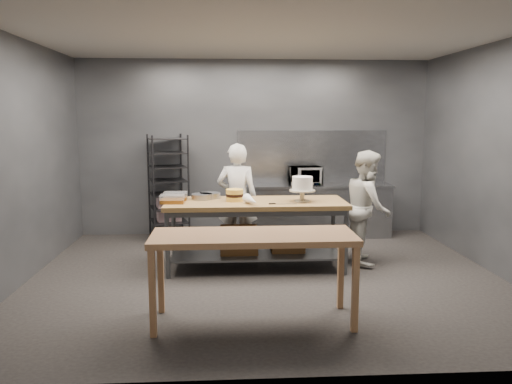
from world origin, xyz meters
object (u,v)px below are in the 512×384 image
chef_behind (237,199)px  chef_right (367,207)px  work_table (257,226)px  speed_rack (168,189)px  layer_cake (235,195)px  microwave (305,176)px  near_counter (253,243)px  frosted_cake_stand (302,185)px

chef_behind → chef_right: 1.88m
work_table → speed_rack: size_ratio=1.37×
work_table → layer_cake: 0.52m
microwave → layer_cake: bearing=-125.2°
near_counter → speed_rack: size_ratio=1.14×
work_table → microwave: microwave is taller
near_counter → layer_cake: layer_cake is taller
near_counter → chef_behind: 2.51m
speed_rack → near_counter: bearing=-70.7°
microwave → chef_right: bearing=-68.4°
frosted_cake_stand → microwave: bearing=79.7°
speed_rack → chef_right: 3.29m
microwave → chef_behind: bearing=-138.3°
near_counter → chef_right: size_ratio=1.27×
work_table → chef_right: (1.55, 0.17, 0.22)m
work_table → frosted_cake_stand: (0.59, -0.10, 0.57)m
near_counter → chef_right: bearing=49.3°
microwave → layer_cake: (-1.23, -1.74, -0.05)m
work_table → chef_right: 1.58m
frosted_cake_stand → chef_behind: bearing=136.8°
work_table → chef_right: size_ratio=1.52×
near_counter → chef_behind: bearing=92.3°
work_table → near_counter: 1.84m
microwave → layer_cake: size_ratio=2.35×
chef_right → frosted_cake_stand: bearing=115.6°
near_counter → speed_rack: bearing=109.3°
chef_behind → layer_cake: 0.72m
chef_right → layer_cake: 1.88m
chef_right → microwave: (-0.63, 1.58, 0.26)m
frosted_cake_stand → speed_rack: bearing=138.0°
chef_behind → frosted_cake_stand: chef_behind is taller
work_table → layer_cake: size_ratio=10.39×
speed_rack → chef_behind: bearing=-41.0°
chef_behind → speed_rack: bearing=-30.8°
chef_right → microwave: chef_right is taller
chef_behind → work_table: bearing=120.3°
near_counter → speed_rack: 3.69m
speed_rack → chef_behind: size_ratio=1.06×
near_counter → chef_right: 2.62m
chef_right → frosted_cake_stand: 1.06m
layer_cake → frosted_cake_stand: bearing=-6.5°
work_table → near_counter: work_table is taller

